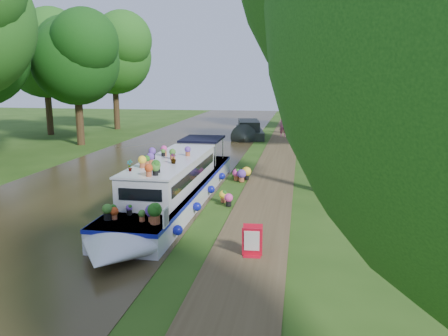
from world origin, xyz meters
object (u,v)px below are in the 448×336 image
(second_boat, at_px, (249,130))
(plant_boat, at_px, (173,185))
(pedestrian_dark, at_px, (294,123))
(pedestrian_pink, at_px, (283,126))
(sandwich_board, at_px, (252,242))

(second_boat, bearing_deg, plant_boat, -101.25)
(pedestrian_dark, bearing_deg, pedestrian_pink, -110.80)
(plant_boat, bearing_deg, pedestrian_dark, 79.70)
(sandwich_board, xyz_separation_m, pedestrian_pink, (-0.23, 25.37, 0.51))
(plant_boat, xyz_separation_m, pedestrian_dark, (4.15, 22.84, 0.13))
(plant_boat, bearing_deg, pedestrian_pink, 80.96)
(sandwich_board, relative_size, pedestrian_pink, 0.48)
(plant_boat, bearing_deg, second_boat, 88.59)
(sandwich_board, bearing_deg, second_boat, 93.38)
(pedestrian_pink, bearing_deg, pedestrian_dark, 55.11)
(second_boat, xyz_separation_m, pedestrian_pink, (2.84, 0.65, 0.37))
(plant_boat, relative_size, pedestrian_dark, 7.10)
(second_boat, distance_m, pedestrian_pink, 2.93)
(plant_boat, distance_m, pedestrian_pink, 21.26)
(pedestrian_pink, bearing_deg, sandwich_board, -100.67)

